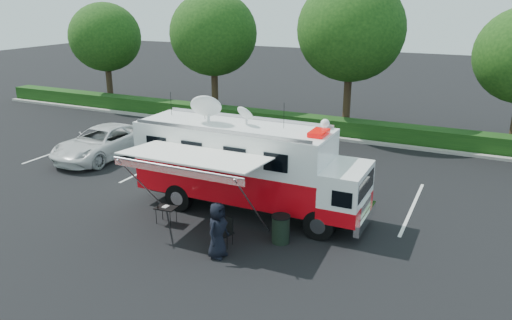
{
  "coord_description": "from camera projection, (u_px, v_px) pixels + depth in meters",
  "views": [
    {
      "loc": [
        7.67,
        -15.57,
        7.76
      ],
      "look_at": [
        0.0,
        0.5,
        1.9
      ],
      "focal_mm": 35.0,
      "sensor_mm": 36.0,
      "label": 1
    }
  ],
  "objects": [
    {
      "name": "folding_table",
      "position": [
        166.0,
        208.0,
        17.74
      ],
      "size": [
        0.78,
        0.59,
        0.63
      ],
      "color": "black",
      "rests_on": "ground_plane"
    },
    {
      "name": "back_border",
      "position": [
        370.0,
        48.0,
        27.94
      ],
      "size": [
        60.0,
        6.14,
        8.87
      ],
      "color": "#9E998E",
      "rests_on": "ground_plane"
    },
    {
      "name": "person",
      "position": [
        218.0,
        256.0,
        15.63
      ],
      "size": [
        0.62,
        0.91,
        1.81
      ],
      "primitive_type": "imported",
      "rotation": [
        0.0,
        0.0,
        1.52
      ],
      "color": "black",
      "rests_on": "ground_plane"
    },
    {
      "name": "stall_lines",
      "position": [
        270.0,
        184.0,
        21.69
      ],
      "size": [
        24.12,
        5.5,
        0.01
      ],
      "color": "silver",
      "rests_on": "ground_plane"
    },
    {
      "name": "folding_chair",
      "position": [
        226.0,
        229.0,
        16.21
      ],
      "size": [
        0.57,
        0.61,
        0.96
      ],
      "color": "black",
      "rests_on": "ground_plane"
    },
    {
      "name": "white_suv",
      "position": [
        104.0,
        157.0,
        25.28
      ],
      "size": [
        2.62,
        5.58,
        1.54
      ],
      "primitive_type": "imported",
      "rotation": [
        0.0,
        0.0,
        -0.01
      ],
      "color": "silver",
      "rests_on": "ground_plane"
    },
    {
      "name": "ground_plane",
      "position": [
        250.0,
        211.0,
        18.91
      ],
      "size": [
        120.0,
        120.0,
        0.0
      ],
      "primitive_type": "plane",
      "color": "black",
      "rests_on": "ground"
    },
    {
      "name": "awning",
      "position": [
        193.0,
        159.0,
        16.27
      ],
      "size": [
        4.79,
        2.49,
        2.9
      ],
      "color": "white",
      "rests_on": "ground_plane"
    },
    {
      "name": "trash_bin",
      "position": [
        281.0,
        229.0,
        16.4
      ],
      "size": [
        0.64,
        0.64,
        0.95
      ],
      "color": "black",
      "rests_on": "ground_plane"
    },
    {
      "name": "command_truck",
      "position": [
        248.0,
        166.0,
        18.38
      ],
      "size": [
        8.78,
        2.42,
        4.22
      ],
      "color": "black",
      "rests_on": "ground_plane"
    }
  ]
}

